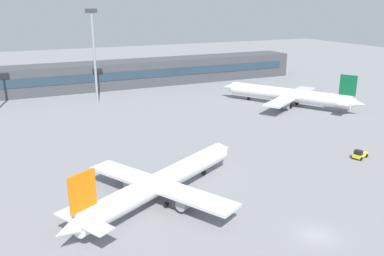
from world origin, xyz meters
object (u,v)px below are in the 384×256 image
at_px(floodlight_tower_west, 94,50).
at_px(airplane_mid, 287,95).
at_px(baggage_tug_yellow, 360,154).
at_px(airplane_near, 163,181).

bearing_deg(floodlight_tower_west, airplane_mid, -27.84).
relative_size(airplane_mid, floodlight_tower_west, 1.40).
height_order(baggage_tug_yellow, floodlight_tower_west, floodlight_tower_west).
bearing_deg(airplane_mid, floodlight_tower_west, 152.16).
height_order(airplane_near, floodlight_tower_west, floodlight_tower_west).
relative_size(baggage_tug_yellow, floodlight_tower_west, 0.14).
distance_m(baggage_tug_yellow, floodlight_tower_west, 76.32).
height_order(airplane_mid, floodlight_tower_west, floodlight_tower_west).
xyz_separation_m(airplane_mid, baggage_tug_yellow, (-13.16, -39.65, -2.40)).
xyz_separation_m(airplane_near, floodlight_tower_west, (4.03, 65.31, 12.72)).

